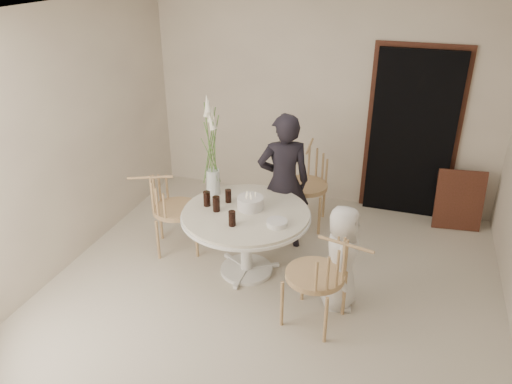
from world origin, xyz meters
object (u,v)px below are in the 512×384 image
(table, at_px, (246,221))
(boy, at_px, (341,258))
(chair_right, at_px, (329,270))
(flower_vase, at_px, (212,154))
(birthday_cake, at_px, (250,203))
(chair_left, at_px, (164,202))
(girl, at_px, (284,183))
(chair_far, at_px, (307,174))

(table, height_order, boy, boy)
(chair_right, height_order, flower_vase, flower_vase)
(birthday_cake, bearing_deg, table, -105.47)
(chair_left, height_order, girl, girl)
(table, xyz_separation_m, boy, (1.03, -0.24, -0.08))
(boy, bearing_deg, girl, 37.01)
(chair_right, height_order, chair_left, chair_right)
(chair_left, relative_size, girl, 0.58)
(boy, height_order, flower_vase, flower_vase)
(girl, height_order, birthday_cake, girl)
(girl, bearing_deg, chair_left, -1.93)
(chair_right, bearing_deg, girl, -135.60)
(chair_left, relative_size, birthday_cake, 3.43)
(table, height_order, flower_vase, flower_vase)
(boy, relative_size, birthday_cake, 3.95)
(chair_left, relative_size, boy, 0.87)
(table, relative_size, chair_left, 1.44)
(chair_left, distance_m, flower_vase, 0.81)
(chair_right, xyz_separation_m, chair_left, (-1.99, 0.73, -0.01))
(girl, distance_m, flower_vase, 0.87)
(flower_vase, bearing_deg, girl, 27.56)
(chair_left, relative_size, flower_vase, 0.84)
(chair_right, relative_size, flower_vase, 0.85)
(table, relative_size, boy, 1.25)
(chair_far, height_order, flower_vase, flower_vase)
(flower_vase, bearing_deg, birthday_cake, -22.42)
(girl, xyz_separation_m, flower_vase, (-0.69, -0.36, 0.39))
(chair_right, distance_m, boy, 0.34)
(table, xyz_separation_m, chair_left, (-1.02, 0.15, -0.02))
(table, height_order, birthday_cake, birthday_cake)
(table, relative_size, birthday_cake, 4.93)
(table, height_order, chair_left, chair_left)
(boy, distance_m, flower_vase, 1.72)
(birthday_cake, bearing_deg, chair_left, 175.80)
(chair_right, xyz_separation_m, boy, (0.06, 0.33, -0.07))
(boy, bearing_deg, chair_left, 73.60)
(girl, xyz_separation_m, boy, (0.81, -0.88, -0.27))
(chair_right, relative_size, girl, 0.58)
(table, distance_m, chair_left, 1.03)
(girl, relative_size, boy, 1.50)
(girl, bearing_deg, boy, 109.08)
(chair_left, xyz_separation_m, birthday_cake, (1.04, -0.08, 0.20))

